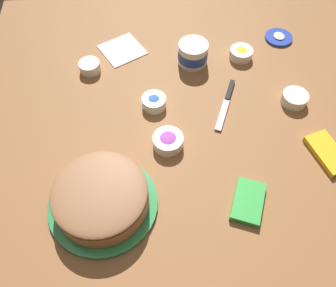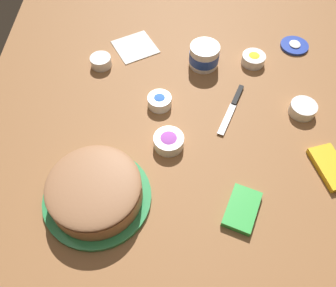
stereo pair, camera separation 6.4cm
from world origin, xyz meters
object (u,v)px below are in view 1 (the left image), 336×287
(sprinkle_bowl_blue, at_px, (154,102))
(sprinkle_bowl_orange, at_px, (295,98))
(candy_box_upper, at_px, (328,153))
(spreading_knife, at_px, (227,100))
(frosted_cake, at_px, (101,198))
(sprinkle_bowl_rainbow, at_px, (168,141))
(candy_box_lower, at_px, (248,202))
(paper_napkin, at_px, (122,49))
(frosting_tub, at_px, (193,53))
(sprinkle_bowl_green, at_px, (90,66))
(frosting_tub_lid, at_px, (279,37))
(sprinkle_bowl_yellow, at_px, (241,53))

(sprinkle_bowl_blue, xyz_separation_m, sprinkle_bowl_orange, (-0.03, -0.49, -0.00))
(candy_box_upper, bearing_deg, spreading_knife, 31.45)
(frosted_cake, distance_m, sprinkle_bowl_rainbow, 0.28)
(spreading_knife, distance_m, candy_box_upper, 0.37)
(frosted_cake, height_order, sprinkle_bowl_orange, frosted_cake)
(sprinkle_bowl_orange, bearing_deg, candy_box_lower, 146.39)
(sprinkle_bowl_orange, height_order, paper_napkin, sprinkle_bowl_orange)
(frosting_tub, relative_size, sprinkle_bowl_blue, 1.35)
(spreading_knife, height_order, sprinkle_bowl_blue, sprinkle_bowl_blue)
(sprinkle_bowl_blue, relative_size, sprinkle_bowl_orange, 0.92)
(sprinkle_bowl_green, distance_m, sprinkle_bowl_blue, 0.30)
(frosting_tub, relative_size, spreading_knife, 0.50)
(frosting_tub, height_order, sprinkle_bowl_orange, frosting_tub)
(sprinkle_bowl_orange, xyz_separation_m, candy_box_lower, (-0.37, 0.24, -0.01))
(frosted_cake, relative_size, sprinkle_bowl_blue, 3.80)
(sprinkle_bowl_green, relative_size, sprinkle_bowl_blue, 0.94)
(spreading_knife, relative_size, sprinkle_bowl_orange, 2.50)
(paper_napkin, bearing_deg, sprinkle_bowl_orange, -118.74)
(candy_box_lower, bearing_deg, sprinkle_bowl_orange, -11.37)
(frosting_tub_lid, distance_m, candy_box_upper, 0.56)
(sprinkle_bowl_orange, bearing_deg, sprinkle_bowl_rainbow, 107.37)
(frosting_tub_lid, relative_size, candy_box_lower, 0.82)
(frosting_tub, distance_m, sprinkle_bowl_yellow, 0.19)
(frosting_tub, bearing_deg, paper_napkin, 70.93)
(frosted_cake, height_order, candy_box_lower, frosted_cake)
(frosted_cake, bearing_deg, frosting_tub_lid, -46.08)
(sprinkle_bowl_green, bearing_deg, paper_napkin, -49.54)
(frosting_tub_lid, distance_m, sprinkle_bowl_blue, 0.61)
(sprinkle_bowl_green, height_order, sprinkle_bowl_blue, sprinkle_bowl_blue)
(spreading_knife, height_order, candy_box_lower, candy_box_lower)
(sprinkle_bowl_yellow, height_order, sprinkle_bowl_blue, sprinkle_bowl_blue)
(frosting_tub, bearing_deg, sprinkle_bowl_blue, 142.06)
(frosting_tub, distance_m, frosting_tub_lid, 0.38)
(sprinkle_bowl_orange, bearing_deg, frosting_tub_lid, -6.64)
(paper_napkin, bearing_deg, frosting_tub_lid, -88.86)
(frosted_cake, bearing_deg, sprinkle_bowl_yellow, -42.04)
(frosting_tub, relative_size, sprinkle_bowl_green, 1.44)
(sprinkle_bowl_rainbow, relative_size, sprinkle_bowl_blue, 1.17)
(sprinkle_bowl_rainbow, height_order, candy_box_upper, sprinkle_bowl_rainbow)
(frosting_tub_lid, height_order, sprinkle_bowl_green, sprinkle_bowl_green)
(frosting_tub_lid, bearing_deg, candy_box_lower, 158.12)
(sprinkle_bowl_green, bearing_deg, sprinkle_bowl_rainbow, -144.45)
(sprinkle_bowl_green, bearing_deg, candy_box_upper, -120.53)
(sprinkle_bowl_yellow, height_order, candy_box_lower, sprinkle_bowl_yellow)
(sprinkle_bowl_orange, bearing_deg, candy_box_upper, -169.30)
(frosting_tub_lid, relative_size, sprinkle_bowl_yellow, 1.25)
(sprinkle_bowl_yellow, bearing_deg, sprinkle_bowl_blue, 121.75)
(frosted_cake, xyz_separation_m, sprinkle_bowl_yellow, (0.58, -0.52, -0.03))
(sprinkle_bowl_rainbow, height_order, sprinkle_bowl_blue, sprinkle_bowl_rainbow)
(frosting_tub_lid, distance_m, sprinkle_bowl_rainbow, 0.69)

